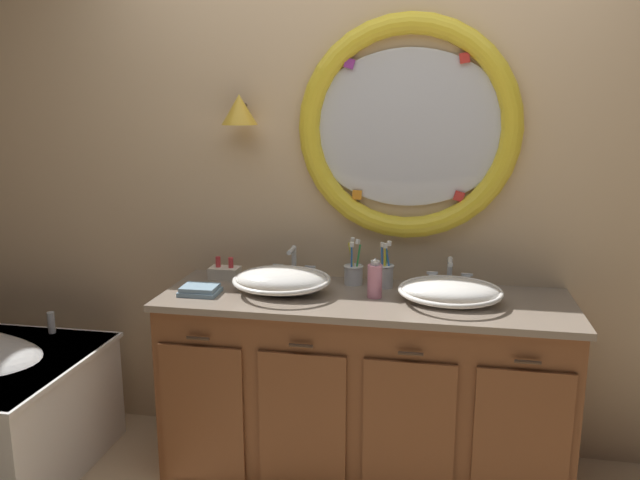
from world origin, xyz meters
TOP-DOWN VIEW (x-y plane):
  - back_wall_assembly at (0.01, 0.58)m, footprint 6.40×0.26m
  - vanity_counter at (0.05, 0.26)m, footprint 1.82×0.63m
  - sink_basin_left at (-0.32, 0.23)m, footprint 0.44×0.44m
  - sink_basin_right at (0.42, 0.23)m, footprint 0.45×0.45m
  - faucet_set_left at (-0.32, 0.47)m, footprint 0.21×0.13m
  - faucet_set_right at (0.42, 0.47)m, footprint 0.21×0.13m
  - toothbrush_holder_left at (-0.03, 0.44)m, footprint 0.10×0.10m
  - toothbrush_holder_right at (0.13, 0.42)m, footprint 0.09×0.09m
  - soap_dispenser at (0.09, 0.25)m, footprint 0.07×0.07m
  - folded_hand_towel at (-0.68, 0.15)m, footprint 0.17×0.14m
  - toiletry_basket at (-0.66, 0.42)m, footprint 0.14×0.09m

SIDE VIEW (x-z plane):
  - vanity_counter at x=0.05m, z-range 0.00..0.86m
  - folded_hand_towel at x=-0.68m, z-range 0.85..0.89m
  - toiletry_basket at x=-0.66m, z-range 0.83..0.94m
  - sink_basin_right at x=0.42m, z-range 0.85..0.96m
  - toothbrush_holder_left at x=-0.03m, z-range 0.80..1.02m
  - faucet_set_right at x=0.42m, z-range 0.84..0.99m
  - sink_basin_left at x=-0.32m, z-range 0.85..0.98m
  - toothbrush_holder_right at x=0.13m, z-range 0.81..1.03m
  - faucet_set_left at x=-0.32m, z-range 0.83..1.00m
  - soap_dispenser at x=0.09m, z-range 0.84..1.02m
  - back_wall_assembly at x=0.01m, z-range 0.03..2.63m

